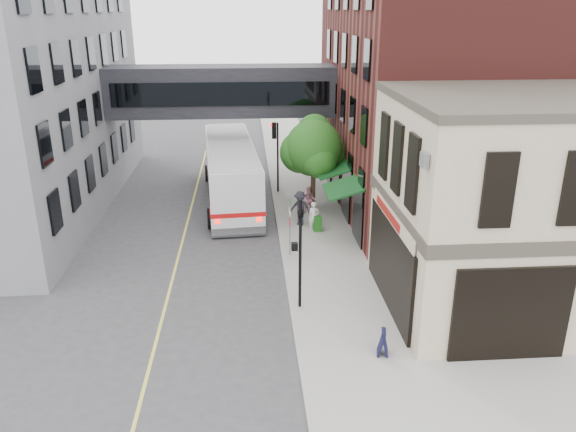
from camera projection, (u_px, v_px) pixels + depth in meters
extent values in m
plane|color=#38383A|center=(294.00, 337.00, 20.53)|extent=(120.00, 120.00, 0.00)
cube|color=gray|center=(307.00, 207.00, 33.74)|extent=(4.00, 60.00, 0.15)
cube|color=#C4B996|center=(522.00, 208.00, 21.62)|extent=(10.00, 8.00, 8.15)
cube|color=#38332B|center=(523.00, 206.00, 21.59)|extent=(10.12, 8.12, 0.50)
cube|color=#38332B|center=(539.00, 98.00, 20.15)|extent=(10.12, 8.12, 0.30)
cube|color=black|center=(390.00, 265.00, 22.04)|extent=(0.14, 6.40, 3.40)
cube|color=black|center=(389.00, 265.00, 22.03)|extent=(0.04, 5.90, 3.00)
cube|color=maroon|center=(388.00, 213.00, 21.92)|extent=(0.03, 3.60, 0.32)
cube|color=#4F1C18|center=(443.00, 87.00, 32.83)|extent=(12.00, 18.00, 14.00)
cube|color=#0D3C13|center=(328.00, 161.00, 32.57)|extent=(1.80, 13.00, 0.40)
cube|color=black|center=(222.00, 91.00, 34.90)|extent=(14.00, 3.00, 3.00)
cube|color=black|center=(221.00, 94.00, 33.45)|extent=(13.00, 0.08, 1.40)
cube|color=black|center=(223.00, 87.00, 36.35)|extent=(13.00, 0.08, 1.40)
cylinder|color=black|center=(300.00, 255.00, 21.60)|extent=(0.12, 0.12, 4.50)
cube|color=black|center=(295.00, 247.00, 21.46)|extent=(0.25, 0.22, 0.30)
imported|color=black|center=(301.00, 210.00, 20.96)|extent=(0.20, 0.16, 1.00)
cylinder|color=black|center=(278.00, 158.00, 35.63)|extent=(0.12, 0.12, 4.50)
cube|color=black|center=(274.00, 152.00, 35.49)|extent=(0.25, 0.22, 0.30)
cube|color=black|center=(274.00, 131.00, 35.00)|extent=(0.28, 0.28, 1.00)
sphere|color=#FF0C05|center=(272.00, 125.00, 34.87)|extent=(0.18, 0.18, 0.18)
cylinder|color=gray|center=(290.00, 226.00, 26.54)|extent=(0.08, 0.08, 3.00)
cube|color=white|center=(290.00, 212.00, 26.29)|extent=(0.03, 0.75, 0.22)
cube|color=#0C591E|center=(290.00, 201.00, 26.10)|extent=(0.03, 0.70, 0.18)
cube|color=#B20C0C|center=(290.00, 222.00, 26.46)|extent=(0.03, 0.30, 0.40)
cylinder|color=#382619|center=(313.00, 189.00, 32.31)|extent=(0.28, 0.28, 2.80)
sphere|color=#134713|center=(314.00, 148.00, 31.47)|extent=(3.20, 3.20, 3.20)
sphere|color=#134713|center=(326.00, 153.00, 32.13)|extent=(2.20, 2.20, 2.20)
sphere|color=#134713|center=(301.00, 152.00, 31.81)|extent=(2.40, 2.40, 2.40)
sphere|color=#134713|center=(314.00, 132.00, 31.76)|extent=(2.00, 2.00, 2.00)
cube|color=#D8CC4C|center=(183.00, 237.00, 29.53)|extent=(0.12, 40.00, 0.01)
cube|color=silver|center=(231.00, 171.00, 34.71)|extent=(3.82, 13.20, 3.28)
cube|color=black|center=(231.00, 162.00, 34.51)|extent=(3.87, 12.98, 1.19)
cube|color=#B20C0C|center=(231.00, 180.00, 34.91)|extent=(3.89, 13.23, 0.25)
cylinder|color=black|center=(211.00, 218.00, 30.55)|extent=(0.43, 1.15, 1.13)
cylinder|color=black|center=(262.00, 216.00, 30.95)|extent=(0.43, 1.15, 1.13)
cylinder|color=black|center=(208.00, 173.00, 38.95)|extent=(0.43, 1.15, 1.13)
cylinder|color=black|center=(248.00, 171.00, 39.35)|extent=(0.43, 1.15, 1.13)
imported|color=silver|center=(314.00, 216.00, 29.85)|extent=(0.57, 0.38, 1.54)
imported|color=#CD8497|center=(310.00, 200.00, 32.22)|extent=(0.88, 0.74, 1.61)
imported|color=black|center=(300.00, 208.00, 30.47)|extent=(1.43, 1.18, 1.92)
cube|color=#185E15|center=(318.00, 224.00, 29.83)|extent=(0.43, 0.39, 0.81)
cube|color=black|center=(383.00, 342.00, 19.12)|extent=(0.44, 0.58, 0.92)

